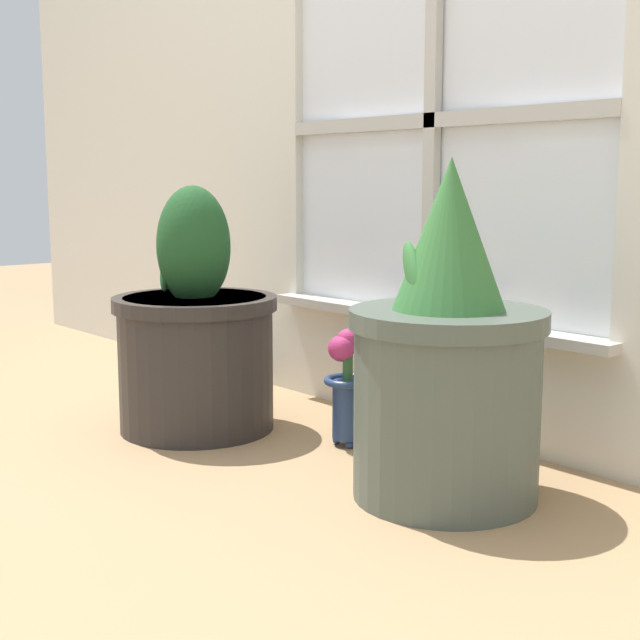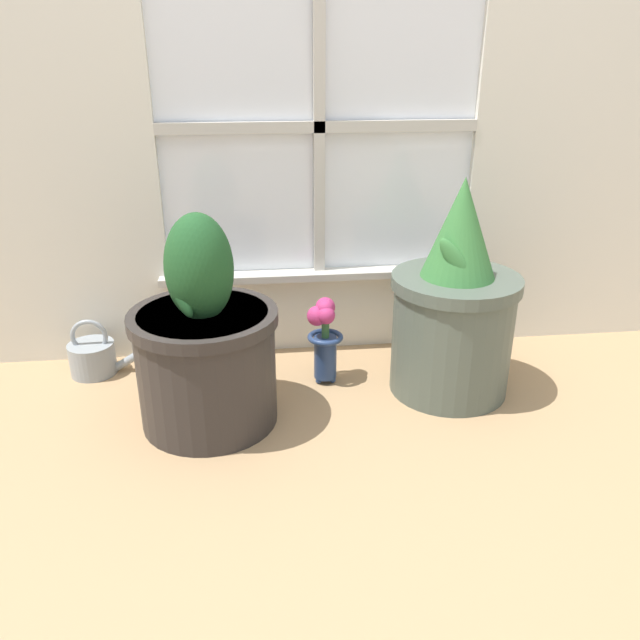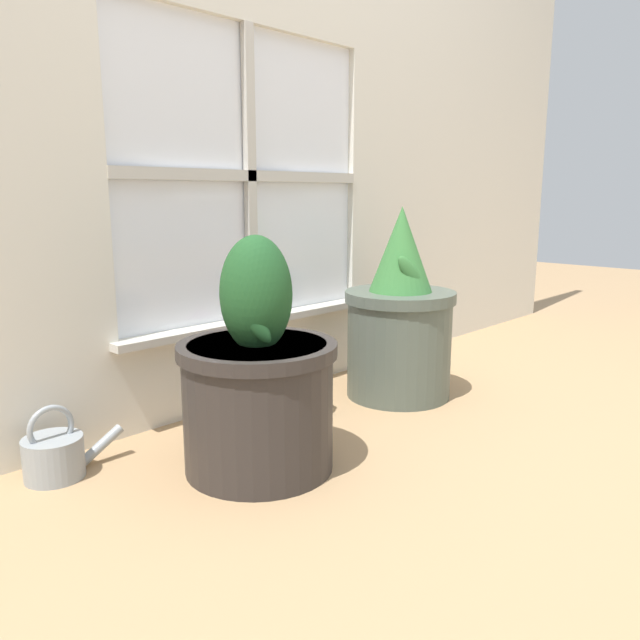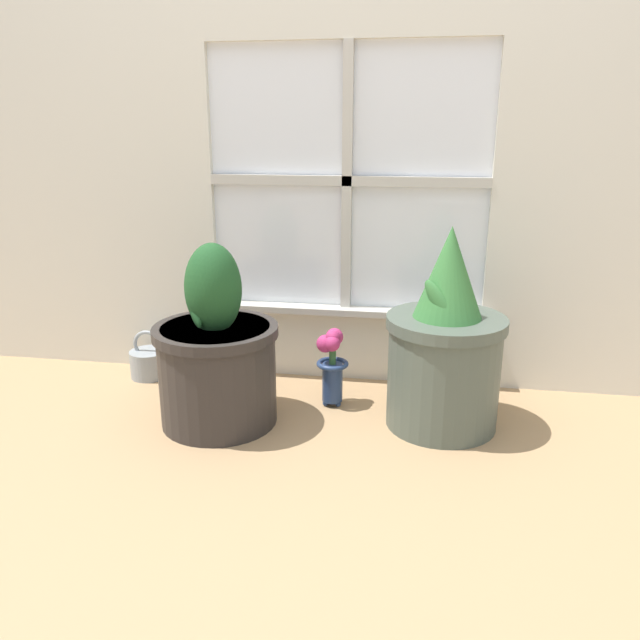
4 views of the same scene
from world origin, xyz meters
TOP-DOWN VIEW (x-y plane):
  - ground_plane at (0.00, 0.00)m, footprint 10.00×10.00m
  - wall_with_window at (0.00, 0.60)m, footprint 4.40×0.10m
  - potted_plant_left at (-0.37, 0.13)m, footprint 0.41×0.41m
  - potted_plant_right at (0.37, 0.23)m, footprint 0.39×0.39m
  - flower_vase at (-0.01, 0.32)m, footprint 0.12×0.11m
  - watering_can at (-0.77, 0.46)m, footprint 0.27×0.15m

SIDE VIEW (x-z plane):
  - ground_plane at x=0.00m, z-range 0.00..0.00m
  - watering_can at x=-0.77m, z-range -0.04..0.16m
  - flower_vase at x=-0.01m, z-range 0.03..0.31m
  - potted_plant_left at x=-0.37m, z-range -0.08..0.54m
  - potted_plant_right at x=0.37m, z-range -0.06..0.61m
  - wall_with_window at x=0.00m, z-range 0.02..2.52m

